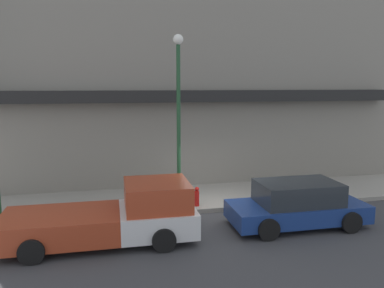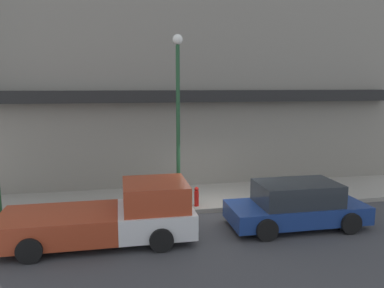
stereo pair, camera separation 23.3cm
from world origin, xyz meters
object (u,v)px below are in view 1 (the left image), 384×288
object	(u,v)px
pickup_truck	(115,216)
fire_hydrant	(197,197)
parked_car	(297,204)
street_lamp	(178,104)

from	to	relation	value
pickup_truck	fire_hydrant	distance (m)	3.75
parked_car	street_lamp	distance (m)	5.30
fire_hydrant	street_lamp	size ratio (longest dim) A/B	0.12
parked_car	street_lamp	xyz separation A→B (m)	(-3.59, 2.15, 3.26)
pickup_truck	fire_hydrant	world-z (taller)	pickup_truck
parked_car	fire_hydrant	xyz separation A→B (m)	(-2.90, 2.20, -0.20)
street_lamp	parked_car	bearing A→B (deg)	-30.86
pickup_truck	fire_hydrant	bearing A→B (deg)	34.41
parked_car	fire_hydrant	bearing A→B (deg)	143.23
pickup_truck	parked_car	size ratio (longest dim) A/B	1.24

